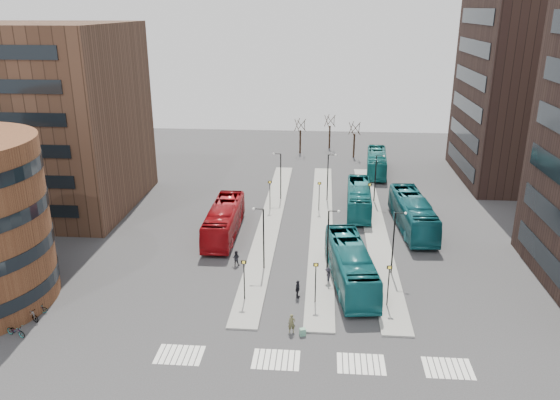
# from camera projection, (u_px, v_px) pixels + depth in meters

# --- Properties ---
(ground) EXTENTS (160.00, 160.00, 0.00)m
(ground) POSITION_uv_depth(u_px,v_px,m) (286.00, 398.00, 34.96)
(ground) COLOR #2B2B2E
(ground) RESTS_ON ground
(island_left) EXTENTS (2.50, 45.00, 0.15)m
(island_left) POSITION_uv_depth(u_px,v_px,m) (270.00, 222.00, 63.42)
(island_left) COLOR gray
(island_left) RESTS_ON ground
(island_mid) EXTENTS (2.50, 45.00, 0.15)m
(island_mid) POSITION_uv_depth(u_px,v_px,m) (322.00, 223.00, 62.96)
(island_mid) COLOR gray
(island_mid) RESTS_ON ground
(island_right) EXTENTS (2.50, 45.00, 0.15)m
(island_right) POSITION_uv_depth(u_px,v_px,m) (374.00, 225.00, 62.50)
(island_right) COLOR gray
(island_right) RESTS_ON ground
(suitcase) EXTENTS (0.55, 0.49, 0.57)m
(suitcase) POSITION_uv_depth(u_px,v_px,m) (303.00, 332.00, 41.58)
(suitcase) COLOR #1C519F
(suitcase) RESTS_ON ground
(red_bus) EXTENTS (3.05, 12.46, 3.46)m
(red_bus) POSITION_uv_depth(u_px,v_px,m) (224.00, 220.00, 59.44)
(red_bus) COLOR maroon
(red_bus) RESTS_ON ground
(teal_bus_a) EXTENTS (4.66, 13.14, 3.58)m
(teal_bus_a) POSITION_uv_depth(u_px,v_px,m) (351.00, 265.00, 48.98)
(teal_bus_a) COLOR #135D63
(teal_bus_a) RESTS_ON ground
(teal_bus_b) EXTENTS (3.20, 11.80, 3.26)m
(teal_bus_b) POSITION_uv_depth(u_px,v_px,m) (359.00, 198.00, 66.46)
(teal_bus_b) COLOR #146367
(teal_bus_b) RESTS_ON ground
(teal_bus_c) EXTENTS (4.02, 13.38, 3.67)m
(teal_bus_c) POSITION_uv_depth(u_px,v_px,m) (413.00, 214.00, 61.04)
(teal_bus_c) COLOR #13565F
(teal_bus_c) RESTS_ON ground
(teal_bus_d) EXTENTS (3.59, 11.86, 3.25)m
(teal_bus_d) POSITION_uv_depth(u_px,v_px,m) (377.00, 163.00, 81.75)
(teal_bus_d) COLOR #146768
(teal_bus_d) RESTS_ON ground
(traveller) EXTENTS (0.61, 0.44, 1.55)m
(traveller) POSITION_uv_depth(u_px,v_px,m) (292.00, 324.00, 41.79)
(traveller) COLOR brown
(traveller) RESTS_ON ground
(commuter_a) EXTENTS (0.81, 0.67, 1.51)m
(commuter_a) POSITION_uv_depth(u_px,v_px,m) (236.00, 258.00, 52.73)
(commuter_a) COLOR black
(commuter_a) RESTS_ON ground
(commuter_b) EXTENTS (0.62, 1.02, 1.63)m
(commuter_b) POSITION_uv_depth(u_px,v_px,m) (298.00, 289.00, 46.79)
(commuter_b) COLOR black
(commuter_b) RESTS_ON ground
(commuter_c) EXTENTS (0.66, 1.04, 1.54)m
(commuter_c) POSITION_uv_depth(u_px,v_px,m) (328.00, 276.00, 49.25)
(commuter_c) COLOR black
(commuter_c) RESTS_ON ground
(bicycle_near) EXTENTS (1.86, 1.13, 0.92)m
(bicycle_near) POSITION_uv_depth(u_px,v_px,m) (16.00, 331.00, 41.42)
(bicycle_near) COLOR gray
(bicycle_near) RESTS_ON ground
(bicycle_mid) EXTENTS (1.91, 1.20, 1.12)m
(bicycle_mid) POSITION_uv_depth(u_px,v_px,m) (30.00, 315.00, 43.41)
(bicycle_mid) COLOR gray
(bicycle_mid) RESTS_ON ground
(bicycle_far) EXTENTS (1.63, 0.74, 0.83)m
(bicycle_far) POSITION_uv_depth(u_px,v_px,m) (38.00, 309.00, 44.54)
(bicycle_far) COLOR gray
(bicycle_far) RESTS_ON ground
(crosswalk_stripes) EXTENTS (22.35, 2.40, 0.01)m
(crosswalk_stripes) POSITION_uv_depth(u_px,v_px,m) (315.00, 361.00, 38.58)
(crosswalk_stripes) COLOR silver
(crosswalk_stripes) RESTS_ON ground
(office_block) EXTENTS (25.00, 20.12, 22.00)m
(office_block) POSITION_uv_depth(u_px,v_px,m) (26.00, 118.00, 65.79)
(office_block) COLOR #4C3123
(office_block) RESTS_ON ground
(tower_far) EXTENTS (20.12, 20.00, 30.00)m
(tower_far) POSITION_uv_depth(u_px,v_px,m) (546.00, 74.00, 74.45)
(tower_far) COLOR black
(tower_far) RESTS_ON ground
(sign_poles) EXTENTS (12.45, 22.12, 3.65)m
(sign_poles) POSITION_uv_depth(u_px,v_px,m) (318.00, 228.00, 55.63)
(sign_poles) COLOR black
(sign_poles) RESTS_ON ground
(lamp_posts) EXTENTS (14.04, 20.24, 6.12)m
(lamp_posts) POSITION_uv_depth(u_px,v_px,m) (328.00, 201.00, 59.86)
(lamp_posts) COLOR black
(lamp_posts) RESTS_ON ground
(bare_trees) EXTENTS (10.97, 8.14, 5.90)m
(bare_trees) POSITION_uv_depth(u_px,v_px,m) (328.00, 137.00, 92.70)
(bare_trees) COLOR black
(bare_trees) RESTS_ON ground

